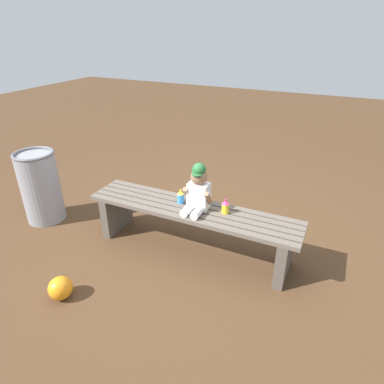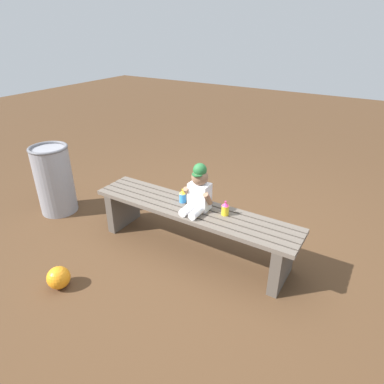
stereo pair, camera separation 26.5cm
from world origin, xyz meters
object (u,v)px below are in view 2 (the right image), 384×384
object	(u,v)px
child_figure	(199,190)
trash_bin	(54,179)
sippy_cup_right	(225,208)
toy_ball	(59,278)
sippy_cup_left	(183,196)
park_bench	(193,221)

from	to	relation	value
child_figure	trash_bin	distance (m)	1.66
sippy_cup_right	toy_ball	size ratio (longest dim) A/B	0.71
sippy_cup_left	trash_bin	world-z (taller)	trash_bin
park_bench	sippy_cup_right	bearing A→B (deg)	9.36
sippy_cup_left	toy_ball	size ratio (longest dim) A/B	0.71
child_figure	sippy_cup_right	world-z (taller)	child_figure
trash_bin	toy_ball	bearing A→B (deg)	-38.89
park_bench	trash_bin	xyz separation A→B (m)	(-1.58, -0.16, 0.07)
sippy_cup_left	toy_ball	distance (m)	1.17
park_bench	toy_ball	size ratio (longest dim) A/B	10.56
park_bench	sippy_cup_right	distance (m)	0.34
child_figure	trash_bin	bearing A→B (deg)	-174.02
sippy_cup_right	toy_ball	world-z (taller)	sippy_cup_right
child_figure	trash_bin	size ratio (longest dim) A/B	0.56
sippy_cup_right	toy_ball	bearing A→B (deg)	-132.36
sippy_cup_right	sippy_cup_left	bearing A→B (deg)	180.00
sippy_cup_left	toy_ball	bearing A→B (deg)	-116.47
park_bench	toy_ball	xyz separation A→B (m)	(-0.62, -0.94, -0.21)
park_bench	trash_bin	size ratio (longest dim) A/B	2.54
park_bench	sippy_cup_left	world-z (taller)	sippy_cup_left
toy_ball	sippy_cup_left	bearing A→B (deg)	63.53
child_figure	toy_ball	bearing A→B (deg)	-125.19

